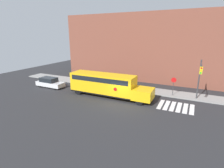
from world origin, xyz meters
TOP-DOWN VIEW (x-y plane):
  - ground_plane at (0.00, 0.00)m, footprint 60.00×60.00m
  - sidewalk_strip at (0.00, 6.50)m, footprint 44.00×3.00m
  - building_backdrop at (0.00, 13.00)m, footprint 32.00×4.00m
  - crosswalk_stripes at (6.52, 2.00)m, footprint 4.00×3.20m
  - school_bus at (-2.63, 1.70)m, footprint 11.52×2.57m
  - parked_car at (-12.85, 1.58)m, footprint 4.74×1.72m
  - stop_sign at (5.65, 5.55)m, footprint 0.68×0.10m
  - traffic_light at (8.64, 4.45)m, footprint 0.28×3.84m

SIDE VIEW (x-z plane):
  - ground_plane at x=0.00m, z-range 0.00..0.00m
  - crosswalk_stripes at x=6.52m, z-range 0.00..0.01m
  - sidewalk_strip at x=0.00m, z-range 0.00..0.15m
  - parked_car at x=-12.85m, z-range -0.02..1.55m
  - school_bus at x=-2.63m, z-range 0.21..3.29m
  - stop_sign at x=5.65m, z-range 0.42..3.11m
  - traffic_light at x=8.64m, z-range 0.90..6.14m
  - building_backdrop at x=0.00m, z-range 0.00..11.87m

